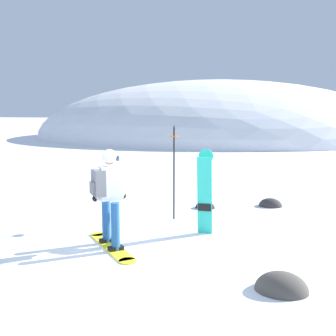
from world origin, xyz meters
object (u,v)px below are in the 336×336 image
object	(u,v)px
snowboarder_main	(108,196)
rock_mid	(270,206)
spare_snowboard	(205,192)
piste_marker_near	(174,166)
rock_small	(281,290)
rock_dark	(205,208)

from	to	relation	value
snowboarder_main	rock_mid	size ratio (longest dim) A/B	2.98
spare_snowboard	piste_marker_near	world-z (taller)	piste_marker_near
rock_mid	piste_marker_near	bearing A→B (deg)	-138.40
snowboarder_main	rock_small	bearing A→B (deg)	-18.88
snowboarder_main	rock_small	size ratio (longest dim) A/B	2.43
rock_dark	rock_mid	bearing A→B (deg)	22.09
snowboarder_main	rock_dark	world-z (taller)	snowboarder_main
snowboarder_main	spare_snowboard	bearing A→B (deg)	39.10
rock_mid	rock_small	xyz separation A→B (m)	(0.23, -4.91, 0.00)
spare_snowboard	rock_mid	size ratio (longest dim) A/B	2.87
piste_marker_near	snowboarder_main	bearing A→B (deg)	-106.06
rock_dark	piste_marker_near	bearing A→B (deg)	-112.51
piste_marker_near	rock_dark	bearing A→B (deg)	67.49
snowboarder_main	rock_mid	world-z (taller)	snowboarder_main
piste_marker_near	rock_dark	xyz separation A→B (m)	(0.49, 1.18, -1.18)
spare_snowboard	rock_mid	distance (m)	3.10
spare_snowboard	piste_marker_near	bearing A→B (deg)	132.15
rock_dark	rock_mid	distance (m)	1.67
piste_marker_near	rock_small	bearing A→B (deg)	-53.90
snowboarder_main	spare_snowboard	xyz separation A→B (m)	(1.46, 1.19, -0.08)
rock_mid	spare_snowboard	bearing A→B (deg)	-113.37
piste_marker_near	rock_dark	world-z (taller)	piste_marker_near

